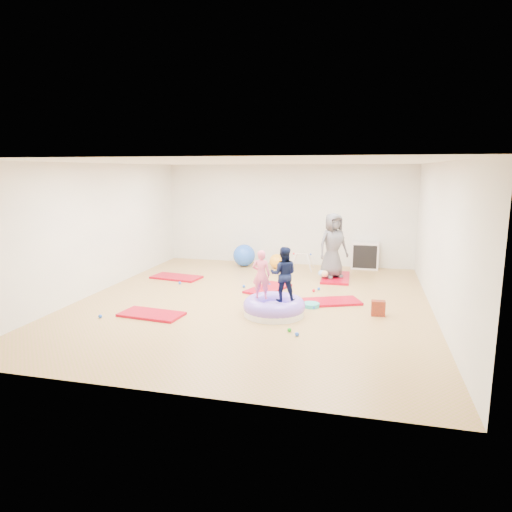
# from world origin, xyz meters

# --- Properties ---
(room) EXTENTS (7.01, 8.01, 2.81)m
(room) POSITION_xyz_m (0.00, 0.00, 1.40)
(room) COLOR #A58B3C
(room) RESTS_ON ground
(gym_mat_front_left) EXTENTS (1.22, 0.71, 0.05)m
(gym_mat_front_left) POSITION_xyz_m (-1.60, -1.31, 0.02)
(gym_mat_front_left) COLOR #B70207
(gym_mat_front_left) RESTS_ON ground
(gym_mat_mid_left) EXTENTS (1.29, 0.78, 0.05)m
(gym_mat_mid_left) POSITION_xyz_m (-2.35, 1.55, 0.03)
(gym_mat_mid_left) COLOR #B70207
(gym_mat_mid_left) RESTS_ON ground
(gym_mat_center_back) EXTENTS (0.96, 1.30, 0.05)m
(gym_mat_center_back) POSITION_xyz_m (0.10, 1.03, 0.02)
(gym_mat_center_back) COLOR #B70207
(gym_mat_center_back) RESTS_ON ground
(gym_mat_right) EXTENTS (1.32, 1.01, 0.05)m
(gym_mat_right) POSITION_xyz_m (1.55, 0.31, 0.02)
(gym_mat_right) COLOR #B70207
(gym_mat_right) RESTS_ON ground
(gym_mat_rear_right) EXTENTS (0.70, 1.35, 0.06)m
(gym_mat_rear_right) POSITION_xyz_m (1.50, 2.44, 0.03)
(gym_mat_rear_right) COLOR #B70207
(gym_mat_rear_right) RESTS_ON ground
(inflatable_cushion) EXTENTS (1.16, 1.16, 0.37)m
(inflatable_cushion) POSITION_xyz_m (0.60, -0.72, 0.14)
(inflatable_cushion) COLOR white
(inflatable_cushion) RESTS_ON ground
(child_pink) EXTENTS (0.35, 0.24, 0.92)m
(child_pink) POSITION_xyz_m (0.34, -0.67, 0.80)
(child_pink) COLOR #F66182
(child_pink) RESTS_ON inflatable_cushion
(child_navy) EXTENTS (0.53, 0.44, 1.01)m
(child_navy) POSITION_xyz_m (0.77, -0.74, 0.84)
(child_navy) COLOR black
(child_navy) RESTS_ON inflatable_cushion
(adult_caregiver) EXTENTS (0.92, 0.86, 1.58)m
(adult_caregiver) POSITION_xyz_m (1.42, 2.38, 0.84)
(adult_caregiver) COLOR #4B4B50
(adult_caregiver) RESTS_ON gym_mat_rear_right
(infant) EXTENTS (0.35, 0.36, 0.21)m
(infant) POSITION_xyz_m (1.26, 2.24, 0.16)
(infant) COLOR #98C1F5
(infant) RESTS_ON gym_mat_rear_right
(ball_pit_balls) EXTENTS (3.78, 3.13, 0.07)m
(ball_pit_balls) POSITION_xyz_m (0.11, 0.06, 0.03)
(ball_pit_balls) COLOR blue
(ball_pit_balls) RESTS_ON ground
(exercise_ball_blue) EXTENTS (0.61, 0.61, 0.61)m
(exercise_ball_blue) POSITION_xyz_m (-1.09, 3.35, 0.31)
(exercise_ball_blue) COLOR blue
(exercise_ball_blue) RESTS_ON ground
(exercise_ball_orange) EXTENTS (0.40, 0.40, 0.40)m
(exercise_ball_orange) POSITION_xyz_m (-0.15, 3.28, 0.20)
(exercise_ball_orange) COLOR #FFA726
(exercise_ball_orange) RESTS_ON ground
(infant_play_gym) EXTENTS (0.61, 0.58, 0.47)m
(infant_play_gym) POSITION_xyz_m (0.56, 3.16, 0.31)
(infant_play_gym) COLOR silver
(infant_play_gym) RESTS_ON ground
(cube_shelf) EXTENTS (0.72, 0.36, 0.72)m
(cube_shelf) POSITION_xyz_m (2.18, 3.79, 0.36)
(cube_shelf) COLOR silver
(cube_shelf) RESTS_ON ground
(balance_disc) EXTENTS (0.34, 0.34, 0.08)m
(balance_disc) POSITION_xyz_m (1.20, -0.06, 0.04)
(balance_disc) COLOR #29AEAD
(balance_disc) RESTS_ON ground
(backpack) EXTENTS (0.26, 0.17, 0.29)m
(backpack) POSITION_xyz_m (2.48, -0.31, 0.14)
(backpack) COLOR #BD2A09
(backpack) RESTS_ON ground
(yellow_toy) EXTENTS (0.20, 0.20, 0.03)m
(yellow_toy) POSITION_xyz_m (-1.97, -1.01, 0.01)
(yellow_toy) COLOR yellow
(yellow_toy) RESTS_ON ground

